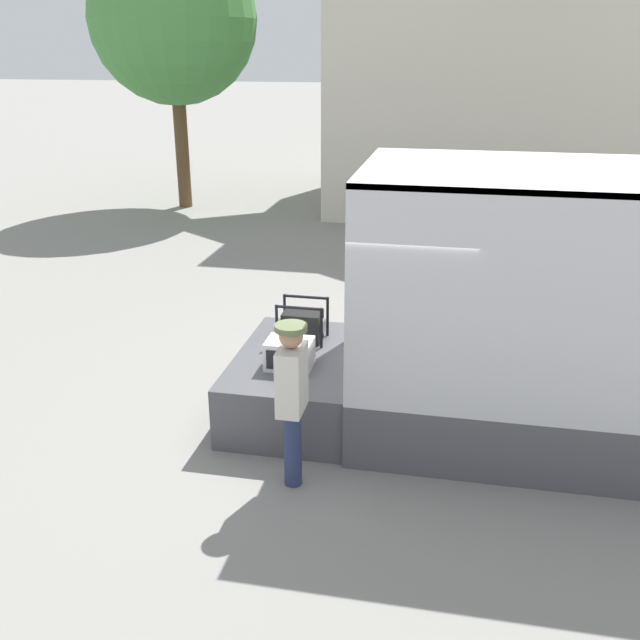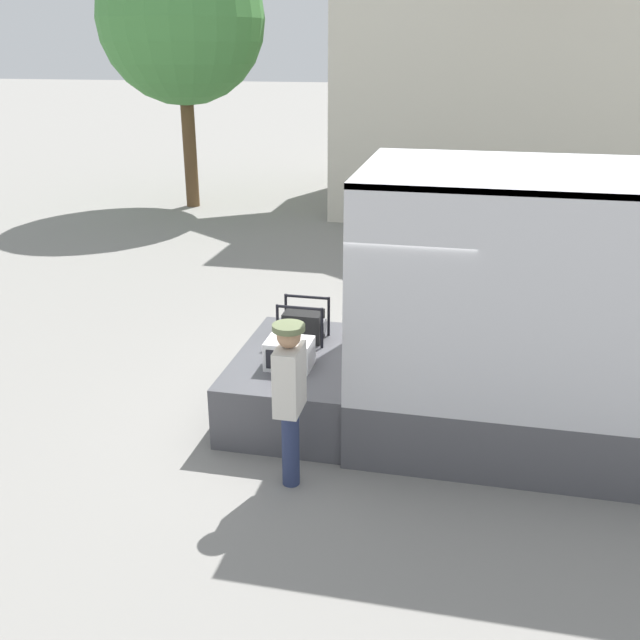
# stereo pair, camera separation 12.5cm
# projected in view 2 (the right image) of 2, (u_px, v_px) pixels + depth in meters

# --- Properties ---
(ground_plane) EXTENTS (160.00, 160.00, 0.00)m
(ground_plane) POSITION_uv_depth(u_px,v_px,m) (359.00, 415.00, 8.74)
(ground_plane) COLOR gray
(tailgate_deck) EXTENTS (1.50, 2.31, 0.74)m
(tailgate_deck) POSITION_uv_depth(u_px,v_px,m) (300.00, 382.00, 8.76)
(tailgate_deck) COLOR #4C4C51
(tailgate_deck) RESTS_ON ground
(microwave) EXTENTS (0.53, 0.41, 0.34)m
(microwave) POSITION_uv_depth(u_px,v_px,m) (289.00, 354.00, 8.24)
(microwave) COLOR white
(microwave) RESTS_ON tailgate_deck
(portable_generator) EXTENTS (0.60, 0.44, 0.52)m
(portable_generator) POSITION_uv_depth(u_px,v_px,m) (305.00, 325.00, 8.99)
(portable_generator) COLOR black
(portable_generator) RESTS_ON tailgate_deck
(worker_person) EXTENTS (0.32, 0.44, 1.77)m
(worker_person) POSITION_uv_depth(u_px,v_px,m) (290.00, 389.00, 6.99)
(worker_person) COLOR navy
(worker_person) RESTS_ON ground
(house_backdrop) EXTENTS (10.36, 7.23, 9.43)m
(house_backdrop) POSITION_uv_depth(u_px,v_px,m) (539.00, 21.00, 18.63)
(house_backdrop) COLOR beige
(house_backdrop) RESTS_ON ground
(street_tree) EXTENTS (4.30, 4.30, 7.01)m
(street_tree) POSITION_uv_depth(u_px,v_px,m) (181.00, 19.00, 18.28)
(street_tree) COLOR brown
(street_tree) RESTS_ON ground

